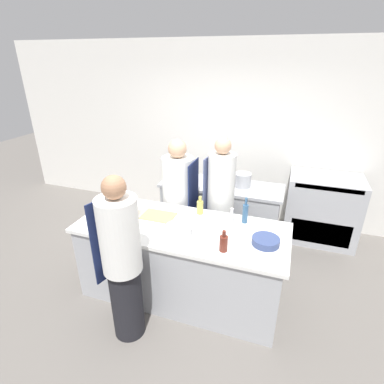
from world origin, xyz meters
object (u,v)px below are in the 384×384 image
(chef_at_stove, at_px, (179,202))
(bowl_prep_small, at_px, (129,211))
(bowl_ceramic_blue, at_px, (99,217))
(bowl_wooden_salad, at_px, (266,241))
(bowl_mixing_large, at_px, (179,229))
(stockpot, at_px, (243,180))
(chef_at_prep_near, at_px, (122,262))
(oven_range, at_px, (322,209))
(cup, at_px, (223,224))
(bottle_olive_oil, at_px, (120,221))
(bottle_sauce, at_px, (200,207))
(bottle_vinegar, at_px, (245,213))
(bottle_wine, at_px, (231,223))
(chef_at_pass_far, at_px, (220,203))
(bottle_cooking_oil, at_px, (224,243))

(chef_at_stove, relative_size, bowl_prep_small, 6.37)
(bowl_ceramic_blue, relative_size, bowl_wooden_salad, 0.87)
(bowl_mixing_large, relative_size, stockpot, 1.22)
(chef_at_stove, bearing_deg, chef_at_prep_near, -0.14)
(stockpot, bearing_deg, chef_at_stove, -140.83)
(chef_at_prep_near, height_order, bowl_wooden_salad, chef_at_prep_near)
(oven_range, distance_m, bowl_ceramic_blue, 3.13)
(chef_at_prep_near, relative_size, cup, 17.41)
(bowl_prep_small, height_order, stockpot, stockpot)
(bottle_olive_oil, bearing_deg, bowl_mixing_large, 10.20)
(bowl_mixing_large, xyz_separation_m, cup, (0.40, 0.24, 0.00))
(bowl_ceramic_blue, bearing_deg, bottle_sauce, 26.48)
(chef_at_prep_near, xyz_separation_m, bottle_olive_oil, (-0.29, 0.46, 0.13))
(bottle_olive_oil, xyz_separation_m, bottle_vinegar, (1.21, 0.54, 0.03))
(stockpot, bearing_deg, bowl_ceramic_blue, -132.55)
(oven_range, xyz_separation_m, bowl_wooden_salad, (-0.65, -1.79, 0.43))
(bottle_sauce, relative_size, bowl_mixing_large, 0.77)
(bowl_ceramic_blue, xyz_separation_m, cup, (1.34, 0.28, -0.00))
(bottle_olive_oil, height_order, bottle_wine, bottle_wine)
(oven_range, height_order, bottle_sauce, bottle_sauce)
(bowl_mixing_large, bearing_deg, oven_range, 51.11)
(chef_at_pass_far, xyz_separation_m, bowl_ceramic_blue, (-1.15, -0.91, 0.08))
(bottle_sauce, relative_size, cup, 2.22)
(chef_at_prep_near, distance_m, stockpot, 2.10)
(bottle_olive_oil, bearing_deg, chef_at_prep_near, -57.65)
(oven_range, height_order, chef_at_prep_near, chef_at_prep_near)
(chef_at_pass_far, bearing_deg, bottle_cooking_oil, -158.36)
(bottle_vinegar, bearing_deg, chef_at_prep_near, -133.01)
(stockpot, bearing_deg, chef_at_prep_near, -110.24)
(chef_at_prep_near, bearing_deg, cup, -26.68)
(bottle_vinegar, bearing_deg, chef_at_pass_far, 130.99)
(bottle_sauce, height_order, bowl_wooden_salad, bottle_sauce)
(oven_range, bearing_deg, bottle_olive_oil, -137.03)
(chef_at_stove, distance_m, chef_at_pass_far, 0.55)
(bowl_wooden_salad, bearing_deg, chef_at_pass_far, 129.22)
(bowl_prep_small, distance_m, bowl_wooden_salad, 1.55)
(chef_at_prep_near, distance_m, bowl_ceramic_blue, 0.80)
(bottle_sauce, bearing_deg, bottle_cooking_oil, -55.58)
(bottle_wine, xyz_separation_m, cup, (-0.09, 0.07, -0.07))
(chef_at_pass_far, height_order, bowl_mixing_large, chef_at_pass_far)
(oven_range, relative_size, cup, 10.29)
(bottle_olive_oil, height_order, bowl_wooden_salad, bottle_olive_oil)
(chef_at_pass_far, distance_m, bottle_olive_oil, 1.29)
(bottle_vinegar, height_order, bottle_wine, bottle_vinegar)
(bottle_wine, bearing_deg, chef_at_prep_near, -138.13)
(bottle_wine, height_order, cup, bottle_wine)
(stockpot, bearing_deg, bowl_wooden_salad, -70.78)
(bottle_wine, distance_m, stockpot, 1.23)
(bowl_ceramic_blue, xyz_separation_m, stockpot, (1.33, 1.45, 0.05))
(oven_range, height_order, bottle_cooking_oil, bottle_cooking_oil)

